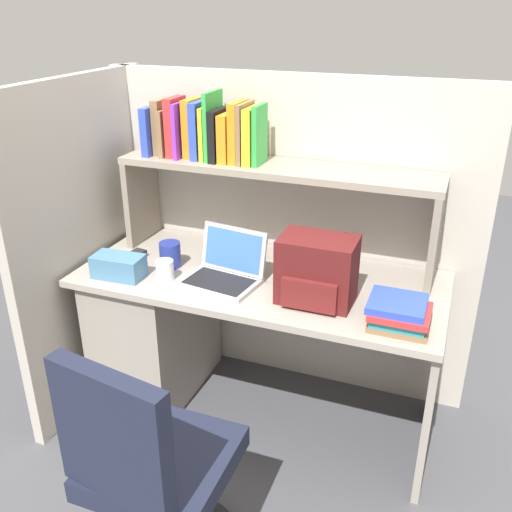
% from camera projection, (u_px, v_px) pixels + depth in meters
% --- Properties ---
extents(ground_plane, '(8.00, 8.00, 0.00)m').
position_uv_depth(ground_plane, '(260.00, 409.00, 2.80)').
color(ground_plane, '#4C4C51').
extents(desk, '(1.60, 0.70, 0.73)m').
position_uv_depth(desk, '(185.00, 324.00, 2.75)').
color(desk, '#AAA093').
rests_on(desk, ground_plane).
extents(cubicle_partition_rear, '(1.84, 0.05, 1.55)m').
position_uv_depth(cubicle_partition_rear, '(287.00, 236.00, 2.80)').
color(cubicle_partition_rear, '#BCB5A8').
rests_on(cubicle_partition_rear, ground_plane).
extents(cubicle_partition_left, '(0.05, 1.06, 1.55)m').
position_uv_depth(cubicle_partition_left, '(90.00, 244.00, 2.71)').
color(cubicle_partition_left, '#BCB5A8').
rests_on(cubicle_partition_left, ground_plane).
extents(overhead_hutch, '(1.44, 0.28, 0.45)m').
position_uv_depth(overhead_hutch, '(276.00, 187.00, 2.52)').
color(overhead_hutch, gray).
rests_on(overhead_hutch, desk).
extents(reference_books_on_shelf, '(0.56, 0.19, 0.30)m').
position_uv_depth(reference_books_on_shelf, '(206.00, 131.00, 2.54)').
color(reference_books_on_shelf, blue).
rests_on(reference_books_on_shelf, overhead_hutch).
extents(laptop, '(0.34, 0.29, 0.22)m').
position_uv_depth(laptop, '(225.00, 270.00, 2.43)').
color(laptop, '#B7BABF').
rests_on(laptop, desk).
extents(backpack, '(0.30, 0.23, 0.27)m').
position_uv_depth(backpack, '(317.00, 271.00, 2.24)').
color(backpack, '#591919').
rests_on(backpack, desk).
extents(computer_mouse, '(0.07, 0.11, 0.03)m').
position_uv_depth(computer_mouse, '(135.00, 256.00, 2.66)').
color(computer_mouse, '#262628').
rests_on(computer_mouse, desk).
extents(paper_cup, '(0.08, 0.08, 0.09)m').
position_uv_depth(paper_cup, '(165.00, 270.00, 2.45)').
color(paper_cup, white).
rests_on(paper_cup, desk).
extents(tissue_box, '(0.23, 0.13, 0.10)m').
position_uv_depth(tissue_box, '(119.00, 266.00, 2.47)').
color(tissue_box, teal).
rests_on(tissue_box, desk).
extents(snack_canister, '(0.10, 0.10, 0.11)m').
position_uv_depth(snack_canister, '(170.00, 254.00, 2.57)').
color(snack_canister, navy).
rests_on(snack_canister, desk).
extents(desk_book_stack, '(0.23, 0.21, 0.11)m').
position_uv_depth(desk_book_stack, '(399.00, 314.00, 2.09)').
color(desk_book_stack, olive).
rests_on(desk_book_stack, desk).
extents(office_chair, '(0.52, 0.52, 0.93)m').
position_uv_depth(office_chair, '(154.00, 486.00, 1.85)').
color(office_chair, black).
rests_on(office_chair, ground_plane).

